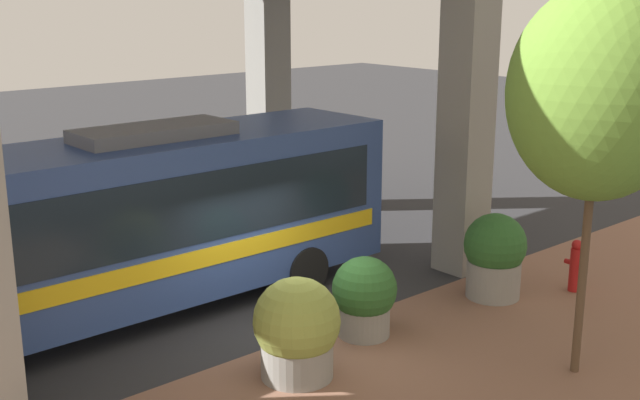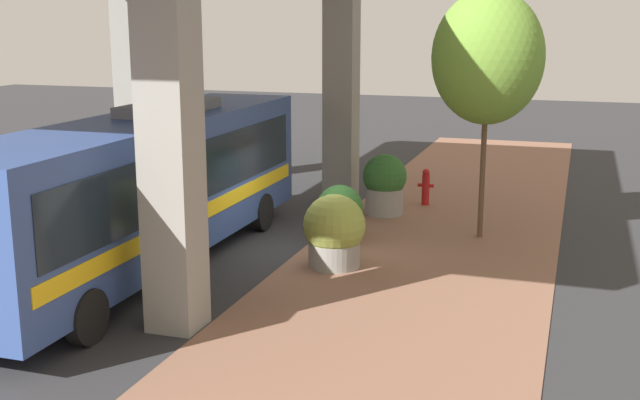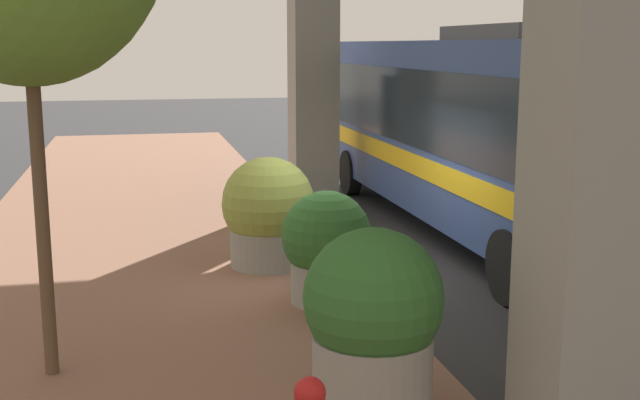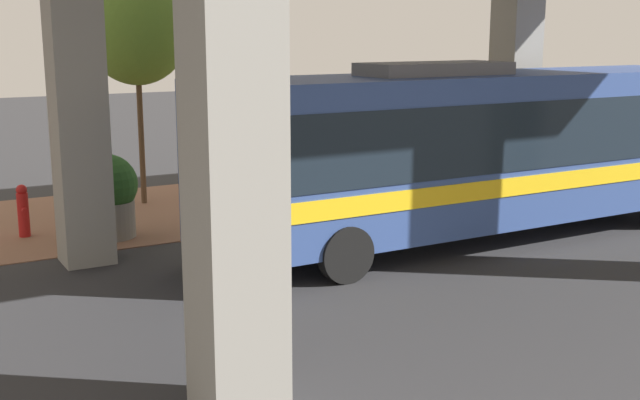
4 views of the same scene
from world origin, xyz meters
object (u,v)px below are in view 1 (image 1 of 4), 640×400
(fire_hydrant, at_px, (575,266))
(planter_back, at_px, (495,255))
(street_tree_near, at_px, (599,93))
(bus, at_px, (101,224))
(planter_middle, at_px, (364,297))
(planter_front, at_px, (297,330))

(fire_hydrant, height_order, planter_back, planter_back)
(fire_hydrant, bearing_deg, street_tree_near, 122.39)
(bus, distance_m, planter_back, 7.71)
(bus, distance_m, planter_middle, 4.96)
(bus, relative_size, planter_front, 7.07)
(bus, xyz_separation_m, planter_front, (-3.95, -1.36, -1.15))
(bus, height_order, street_tree_near, street_tree_near)
(street_tree_near, bearing_deg, planter_middle, 26.48)
(bus, height_order, planter_back, bus)
(planter_middle, height_order, street_tree_near, street_tree_near)
(street_tree_near, bearing_deg, planter_front, 51.44)
(planter_front, height_order, planter_middle, planter_front)
(planter_front, bearing_deg, street_tree_near, -128.56)
(planter_front, distance_m, street_tree_near, 5.92)
(fire_hydrant, height_order, planter_middle, planter_middle)
(planter_back, bearing_deg, planter_middle, 83.89)
(planter_middle, bearing_deg, street_tree_near, -153.52)
(planter_front, bearing_deg, planter_middle, -76.98)
(planter_front, relative_size, planter_middle, 1.13)
(bus, bearing_deg, fire_hydrant, -120.36)
(planter_front, distance_m, planter_middle, 1.98)
(planter_front, xyz_separation_m, street_tree_near, (-2.85, -3.57, 3.76))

